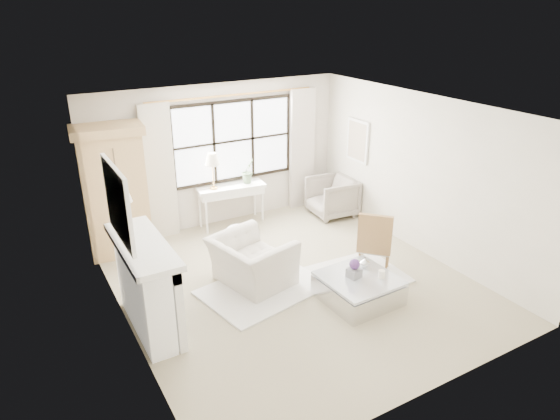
{
  "coord_description": "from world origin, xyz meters",
  "views": [
    {
      "loc": [
        -3.53,
        -5.71,
        4.06
      ],
      "look_at": [
        -0.13,
        0.2,
        1.19
      ],
      "focal_mm": 32.0,
      "sensor_mm": 36.0,
      "label": 1
    }
  ],
  "objects_px": {
    "console_table": "(232,205)",
    "club_armchair": "(252,262)",
    "armoire": "(115,191)",
    "coffee_table": "(358,289)"
  },
  "relations": [
    {
      "from": "console_table",
      "to": "club_armchair",
      "type": "height_order",
      "value": "console_table"
    },
    {
      "from": "armoire",
      "to": "club_armchair",
      "type": "bearing_deg",
      "value": -47.98
    },
    {
      "from": "console_table",
      "to": "coffee_table",
      "type": "relative_size",
      "value": 1.3
    },
    {
      "from": "console_table",
      "to": "coffee_table",
      "type": "xyz_separation_m",
      "value": [
        0.46,
        -3.38,
        -0.22
      ]
    },
    {
      "from": "armoire",
      "to": "coffee_table",
      "type": "xyz_separation_m",
      "value": [
        2.62,
        -3.26,
        -0.96
      ]
    },
    {
      "from": "club_armchair",
      "to": "coffee_table",
      "type": "height_order",
      "value": "club_armchair"
    },
    {
      "from": "armoire",
      "to": "console_table",
      "type": "relative_size",
      "value": 1.67
    },
    {
      "from": "console_table",
      "to": "coffee_table",
      "type": "bearing_deg",
      "value": -75.65
    },
    {
      "from": "console_table",
      "to": "club_armchair",
      "type": "distance_m",
      "value": 2.29
    },
    {
      "from": "armoire",
      "to": "coffee_table",
      "type": "bearing_deg",
      "value": -44.96
    }
  ]
}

